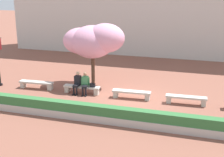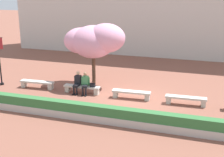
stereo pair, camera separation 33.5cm
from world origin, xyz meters
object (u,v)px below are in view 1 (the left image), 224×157
object	(u,v)px
person_seated_right	(85,82)
handbag	(93,85)
stone_bench_center	(131,93)
cherry_tree_main	(93,41)
stone_bench_west_end	(36,84)
stone_bench_near_west	(82,88)
person_seated_left	(77,82)
stone_bench_near_east	(186,99)

from	to	relation	value
person_seated_right	handbag	world-z (taller)	person_seated_right
stone_bench_center	cherry_tree_main	size ratio (longest dim) A/B	0.55
handbag	person_seated_right	bearing A→B (deg)	-175.11
cherry_tree_main	stone_bench_west_end	bearing A→B (deg)	-147.62
stone_bench_near_west	person_seated_left	xyz separation A→B (m)	(-0.24, -0.05, 0.39)
stone_bench_west_end	stone_bench_near_east	distance (m)	8.89
stone_bench_west_end	stone_bench_near_east	xyz separation A→B (m)	(8.89, 0.00, 0.00)
stone_bench_near_east	cherry_tree_main	bearing A→B (deg)	161.97
stone_bench_west_end	person_seated_left	distance (m)	2.76
person_seated_right	cherry_tree_main	world-z (taller)	cherry_tree_main
stone_bench_near_east	handbag	xyz separation A→B (m)	(-5.25, -0.01, 0.27)
stone_bench_near_west	stone_bench_near_east	xyz separation A→B (m)	(5.93, 0.00, 0.00)
stone_bench_west_end	stone_bench_center	xyz separation A→B (m)	(5.93, 0.00, 0.00)
stone_bench_near_west	cherry_tree_main	world-z (taller)	cherry_tree_main
person_seated_right	cherry_tree_main	distance (m)	2.87
stone_bench_center	person_seated_right	bearing A→B (deg)	-178.90
stone_bench_west_end	stone_bench_near_west	bearing A→B (deg)	0.00
stone_bench_west_end	cherry_tree_main	xyz separation A→B (m)	(3.02, 1.91, 2.47)
stone_bench_near_east	handbag	distance (m)	5.26
stone_bench_west_end	person_seated_right	size ratio (longest dim) A/B	1.66
handbag	cherry_tree_main	world-z (taller)	cherry_tree_main
stone_bench_west_end	person_seated_left	world-z (taller)	person_seated_left
stone_bench_center	handbag	size ratio (longest dim) A/B	6.33
person_seated_right	stone_bench_near_east	bearing A→B (deg)	0.53
stone_bench_near_west	stone_bench_center	xyz separation A→B (m)	(2.96, 0.00, 0.00)
stone_bench_west_end	handbag	xyz separation A→B (m)	(3.64, -0.01, 0.27)
person_seated_right	handbag	distance (m)	0.45
person_seated_left	cherry_tree_main	xyz separation A→B (m)	(0.29, 1.97, 2.09)
stone_bench_near_east	person_seated_left	distance (m)	6.18
stone_bench_west_end	stone_bench_near_west	distance (m)	2.96
stone_bench_center	stone_bench_near_east	size ratio (longest dim) A/B	1.00
stone_bench_center	cherry_tree_main	world-z (taller)	cherry_tree_main
handbag	stone_bench_near_west	bearing A→B (deg)	178.74
person_seated_left	person_seated_right	xyz separation A→B (m)	(0.48, 0.00, 0.00)
stone_bench_center	person_seated_left	distance (m)	3.22
stone_bench_west_end	stone_bench_near_east	world-z (taller)	same
stone_bench_center	stone_bench_near_east	world-z (taller)	same
person_seated_left	person_seated_right	world-z (taller)	same
stone_bench_west_end	cherry_tree_main	size ratio (longest dim) A/B	0.55
stone_bench_west_end	stone_bench_near_west	xyz separation A→B (m)	(2.96, 0.00, 0.00)
stone_bench_center	cherry_tree_main	xyz separation A→B (m)	(-2.91, 1.91, 2.47)
stone_bench_west_end	stone_bench_near_east	bearing A→B (deg)	0.00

